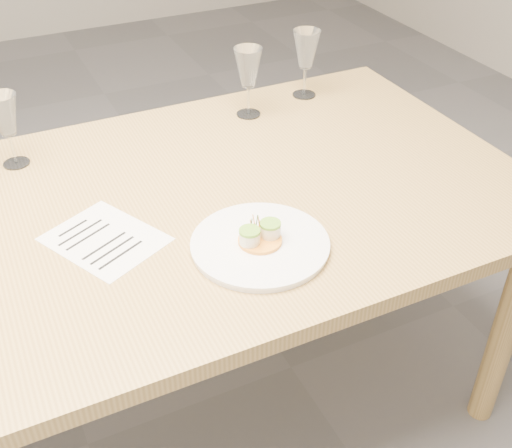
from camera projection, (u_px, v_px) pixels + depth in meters
name	position (u px, v px, depth m)	size (l,w,h in m)	color
ground	(88.00, 444.00, 1.85)	(7.00, 7.00, 0.00)	slate
dining_table	(41.00, 262.00, 1.45)	(2.40, 1.00, 0.75)	tan
dinner_plate	(260.00, 243.00, 1.38)	(0.30, 0.30, 0.08)	white
recipe_sheet	(105.00, 239.00, 1.41)	(0.28, 0.30, 0.00)	white
wine_glass_1	(5.00, 117.00, 1.59)	(0.08, 0.08, 0.19)	white
wine_glass_2	(248.00, 69.00, 1.81)	(0.08, 0.08, 0.20)	white
wine_glass_3	(306.00, 51.00, 1.92)	(0.08, 0.08, 0.21)	white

